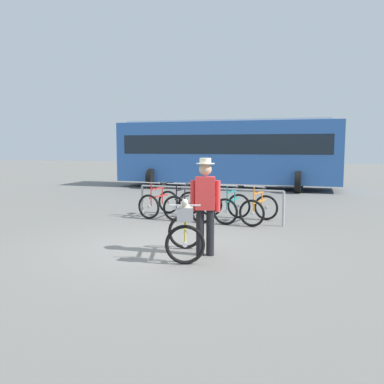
{
  "coord_description": "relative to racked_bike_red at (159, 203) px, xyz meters",
  "views": [
    {
      "loc": [
        2.65,
        -7.19,
        1.93
      ],
      "look_at": [
        0.24,
        0.69,
        1.0
      ],
      "focal_mm": 38.1,
      "sensor_mm": 36.0,
      "label": 1
    }
  ],
  "objects": [
    {
      "name": "ground_plane",
      "position": [
        1.47,
        -3.18,
        -0.37
      ],
      "size": [
        80.0,
        80.0,
        0.0
      ],
      "primitive_type": "plane",
      "color": "slate"
    },
    {
      "name": "bike_rack_rail",
      "position": [
        1.49,
        -0.3,
        0.32
      ],
      "size": [
        3.9,
        0.37,
        0.88
      ],
      "color": "#99999E",
      "rests_on": "ground"
    },
    {
      "name": "racked_bike_red",
      "position": [
        0.0,
        0.0,
        0.0
      ],
      "size": [
        0.84,
        1.18,
        0.97
      ],
      "color": "black",
      "rests_on": "ground"
    },
    {
      "name": "racked_bike_black",
      "position": [
        0.7,
        -0.06,
        -0.0
      ],
      "size": [
        0.75,
        1.14,
        0.97
      ],
      "color": "black",
      "rests_on": "ground"
    },
    {
      "name": "racked_bike_lime",
      "position": [
        1.4,
        -0.11,
        -0.0
      ],
      "size": [
        0.71,
        1.15,
        0.98
      ],
      "color": "black",
      "rests_on": "ground"
    },
    {
      "name": "racked_bike_teal",
      "position": [
        2.09,
        -0.17,
        -0.0
      ],
      "size": [
        0.81,
        1.17,
        0.97
      ],
      "color": "black",
      "rests_on": "ground"
    },
    {
      "name": "racked_bike_orange",
      "position": [
        2.79,
        -0.23,
        -0.0
      ],
      "size": [
        0.88,
        1.2,
        0.97
      ],
      "color": "black",
      "rests_on": "ground"
    },
    {
      "name": "featured_bicycle",
      "position": [
        2.0,
        -3.81,
        0.12
      ],
      "size": [
        0.95,
        1.25,
        1.09
      ],
      "color": "black",
      "rests_on": "ground"
    },
    {
      "name": "person_with_featured_bike",
      "position": [
        2.28,
        -3.54,
        0.58
      ],
      "size": [
        0.52,
        0.32,
        1.72
      ],
      "color": "black",
      "rests_on": "ground"
    },
    {
      "name": "bus_distant",
      "position": [
        0.19,
        8.09,
        1.37
      ],
      "size": [
        10.01,
        3.42,
        3.08
      ],
      "color": "#3366B7",
      "rests_on": "ground"
    }
  ]
}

